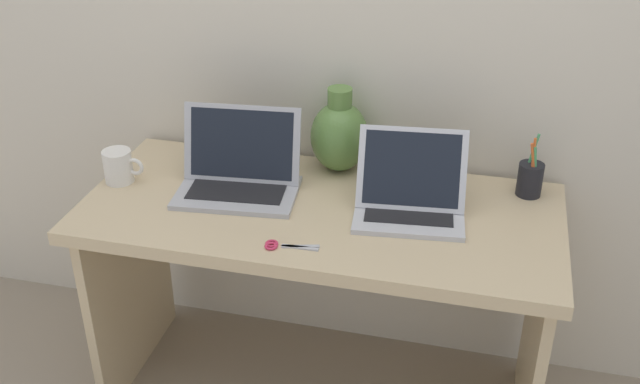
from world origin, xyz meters
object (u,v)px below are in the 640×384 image
at_px(laptop_left, 239,169).
at_px(coffee_mug, 119,166).
at_px(scissors, 282,246).
at_px(laptop_right, 410,193).
at_px(green_vase, 339,135).
at_px(pen_cup, 530,178).

relative_size(laptop_left, coffee_mug, 2.93).
height_order(laptop_left, scissors, laptop_left).
bearing_deg(laptop_right, green_vase, 140.15).
distance_m(laptop_right, pen_cup, 0.37).
bearing_deg(green_vase, laptop_left, -142.43).
xyz_separation_m(laptop_left, green_vase, (0.26, 0.20, 0.05)).
xyz_separation_m(laptop_left, coffee_mug, (-0.37, -0.04, -0.01)).
distance_m(laptop_right, coffee_mug, 0.88).
height_order(coffee_mug, pen_cup, pen_cup).
height_order(laptop_left, pen_cup, laptop_left).
bearing_deg(laptop_right, pen_cup, 28.69).
bearing_deg(laptop_left, green_vase, 37.57).
bearing_deg(scissors, laptop_right, 41.45).
distance_m(coffee_mug, pen_cup, 1.22).
relative_size(pen_cup, scissors, 1.28).
relative_size(coffee_mug, pen_cup, 0.67).
relative_size(green_vase, coffee_mug, 2.10).
bearing_deg(green_vase, pen_cup, -3.01).
height_order(green_vase, coffee_mug, green_vase).
distance_m(green_vase, pen_cup, 0.58).
bearing_deg(laptop_right, coffee_mug, -177.89).
distance_m(laptop_left, coffee_mug, 0.37).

